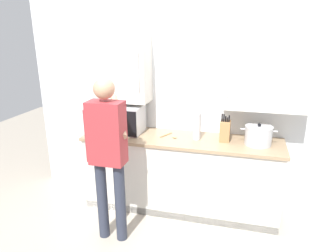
# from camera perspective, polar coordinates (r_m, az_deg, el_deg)

# --- Properties ---
(back_wall_tiled) EXTENTS (4.07, 0.44, 2.65)m
(back_wall_tiled) POSITION_cam_1_polar(r_m,az_deg,el_deg) (3.68, 3.59, 6.72)
(back_wall_tiled) COLOR silver
(back_wall_tiled) RESTS_ON ground_plane
(counter_unit) EXTENTS (2.31, 0.61, 0.91)m
(counter_unit) POSITION_cam_1_polar(r_m,az_deg,el_deg) (3.73, 2.45, -8.89)
(counter_unit) COLOR beige
(counter_unit) RESTS_ON ground_plane
(microwave_oven) EXTENTS (0.50, 0.67, 0.33)m
(microwave_oven) POSITION_cam_1_polar(r_m,az_deg,el_deg) (3.75, -8.91, 1.27)
(microwave_oven) COLOR #B7BABF
(microwave_oven) RESTS_ON counter_unit
(wooden_spoon) EXTENTS (0.21, 0.19, 0.02)m
(wooden_spoon) POSITION_cam_1_polar(r_m,az_deg,el_deg) (3.58, 0.46, -1.87)
(wooden_spoon) COLOR tan
(wooden_spoon) RESTS_ON counter_unit
(knife_block) EXTENTS (0.11, 0.15, 0.32)m
(knife_block) POSITION_cam_1_polar(r_m,az_deg,el_deg) (3.48, 10.57, -0.88)
(knife_block) COLOR #A37547
(knife_block) RESTS_ON counter_unit
(stock_pot) EXTENTS (0.39, 0.30, 0.24)m
(stock_pot) POSITION_cam_1_polar(r_m,az_deg,el_deg) (3.46, 16.51, -1.67)
(stock_pot) COLOR #B7BABF
(stock_pot) RESTS_ON counter_unit
(thermos_flask) EXTENTS (0.09, 0.09, 0.32)m
(thermos_flask) POSITION_cam_1_polar(r_m,az_deg,el_deg) (3.47, 5.40, 0.01)
(thermos_flask) COLOR #B7BABF
(thermos_flask) RESTS_ON counter_unit
(person_figure) EXTENTS (0.44, 0.58, 1.70)m
(person_figure) POSITION_cam_1_polar(r_m,az_deg,el_deg) (3.03, -11.18, -4.00)
(person_figure) COLOR #282D3D
(person_figure) RESTS_ON ground_plane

